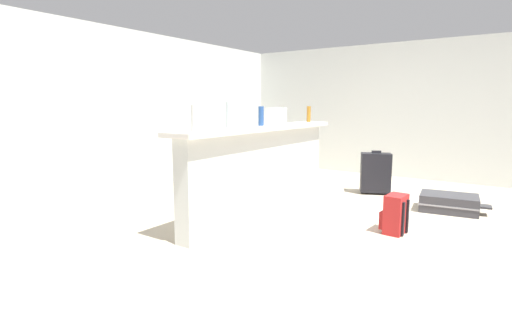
# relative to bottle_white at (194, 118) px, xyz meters

# --- Properties ---
(ground_plane) EXTENTS (13.00, 13.00, 0.05)m
(ground_plane) POSITION_rel_bottle_white_xyz_m (1.76, -0.59, -1.26)
(ground_plane) COLOR beige
(wall_back) EXTENTS (6.60, 0.10, 2.50)m
(wall_back) POSITION_rel_bottle_white_xyz_m (1.76, 2.46, 0.01)
(wall_back) COLOR silver
(wall_back) RESTS_ON ground_plane
(wall_right) EXTENTS (0.10, 6.00, 2.50)m
(wall_right) POSITION_rel_bottle_white_xyz_m (4.81, -0.29, 0.01)
(wall_right) COLOR silver
(wall_right) RESTS_ON ground_plane
(partition_half_wall) EXTENTS (2.80, 0.20, 1.06)m
(partition_half_wall) POSITION_rel_bottle_white_xyz_m (1.21, 0.01, -0.71)
(partition_half_wall) COLOR silver
(partition_half_wall) RESTS_ON ground_plane
(bar_countertop) EXTENTS (2.96, 0.40, 0.05)m
(bar_countertop) POSITION_rel_bottle_white_xyz_m (1.21, 0.01, -0.15)
(bar_countertop) COLOR white
(bar_countertop) RESTS_ON partition_half_wall
(bottle_white) EXTENTS (0.06, 0.06, 0.26)m
(bottle_white) POSITION_rel_bottle_white_xyz_m (0.00, 0.00, 0.00)
(bottle_white) COLOR silver
(bottle_white) RESTS_ON bar_countertop
(bottle_clear) EXTENTS (0.06, 0.06, 0.29)m
(bottle_clear) POSITION_rel_bottle_white_xyz_m (0.55, 0.01, 0.02)
(bottle_clear) COLOR silver
(bottle_clear) RESTS_ON bar_countertop
(bottle_blue) EXTENTS (0.07, 0.07, 0.24)m
(bottle_blue) POSITION_rel_bottle_white_xyz_m (1.23, 0.05, -0.01)
(bottle_blue) COLOR #284C89
(bottle_blue) RESTS_ON bar_countertop
(bottle_green) EXTENTS (0.06, 0.06, 0.22)m
(bottle_green) POSITION_rel_bottle_white_xyz_m (1.81, 0.09, -0.02)
(bottle_green) COLOR #2D6B38
(bottle_green) RESTS_ON bar_countertop
(bottle_amber) EXTENTS (0.06, 0.06, 0.23)m
(bottle_amber) POSITION_rel_bottle_white_xyz_m (2.50, 0.04, -0.01)
(bottle_amber) COLOR #9E661E
(bottle_amber) RESTS_ON bar_countertop
(grocery_bag) EXTENTS (0.26, 0.18, 0.22)m
(grocery_bag) POSITION_rel_bottle_white_xyz_m (1.61, 0.07, -0.02)
(grocery_bag) COLOR silver
(grocery_bag) RESTS_ON bar_countertop
(dining_table) EXTENTS (1.10, 0.80, 0.74)m
(dining_table) POSITION_rel_bottle_white_xyz_m (3.25, 1.44, -0.59)
(dining_table) COLOR #332319
(dining_table) RESTS_ON ground_plane
(dining_chair_near_partition) EXTENTS (0.44, 0.44, 0.93)m
(dining_chair_near_partition) POSITION_rel_bottle_white_xyz_m (3.26, 0.90, -0.72)
(dining_chair_near_partition) COLOR #9E754C
(dining_chair_near_partition) RESTS_ON ground_plane
(suitcase_flat_charcoal) EXTENTS (0.58, 0.86, 0.22)m
(suitcase_flat_charcoal) POSITION_rel_bottle_white_xyz_m (2.67, -1.91, -1.13)
(suitcase_flat_charcoal) COLOR #38383D
(suitcase_flat_charcoal) RESTS_ON ground_plane
(suitcase_upright_black) EXTENTS (0.40, 0.50, 0.67)m
(suitcase_upright_black) POSITION_rel_bottle_white_xyz_m (3.14, -0.80, -0.91)
(suitcase_upright_black) COLOR black
(suitcase_upright_black) RESTS_ON ground_plane
(backpack_red) EXTENTS (0.29, 0.27, 0.42)m
(backpack_red) POSITION_rel_bottle_white_xyz_m (1.40, -1.56, -1.03)
(backpack_red) COLOR red
(backpack_red) RESTS_ON ground_plane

